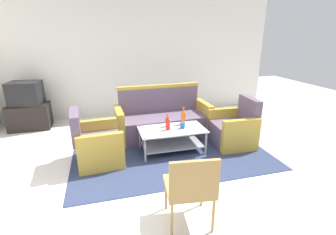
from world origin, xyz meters
TOP-DOWN VIEW (x-y plane):
  - ground_plane at (0.00, 0.00)m, footprint 14.00×14.00m
  - wall_back at (0.00, 3.06)m, footprint 6.52×0.12m
  - rug at (0.04, 0.72)m, footprint 3.20×2.20m
  - couch at (0.10, 1.42)m, footprint 1.82×0.79m
  - armchair_left at (-1.14, 0.66)m, footprint 0.75×0.81m
  - armchair_right at (1.23, 0.69)m, footprint 0.73×0.79m
  - coffee_table at (0.08, 0.71)m, footprint 1.10×0.60m
  - bottle_orange at (0.34, 0.88)m, footprint 0.08×0.08m
  - bottle_red at (0.01, 0.70)m, footprint 0.07×0.07m
  - bottle_brown at (0.04, 0.85)m, footprint 0.06×0.06m
  - cup at (0.26, 0.70)m, footprint 0.08×0.08m
  - tv_stand at (-2.51, 2.55)m, footprint 0.80×0.50m
  - television at (-2.51, 2.55)m, footprint 0.66×0.52m
  - wicker_chair at (-0.22, -1.02)m, footprint 0.54×0.54m

SIDE VIEW (x-z plane):
  - ground_plane at x=0.00m, z-range 0.00..0.00m
  - rug at x=0.04m, z-range 0.00..0.01m
  - tv_stand at x=-2.51m, z-range 0.00..0.52m
  - coffee_table at x=0.08m, z-range 0.07..0.47m
  - armchair_left at x=-1.14m, z-range -0.14..0.71m
  - armchair_right at x=1.23m, z-range -0.14..0.71m
  - couch at x=0.10m, z-range -0.16..0.80m
  - cup at x=0.26m, z-range 0.41..0.51m
  - wicker_chair at x=-0.22m, z-range 0.07..0.91m
  - bottle_brown at x=0.04m, z-range 0.38..0.61m
  - bottle_red at x=0.01m, z-range 0.38..0.61m
  - bottle_orange at x=0.34m, z-range 0.37..0.69m
  - television at x=-2.51m, z-range 0.52..1.00m
  - wall_back at x=0.00m, z-range 0.00..2.80m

